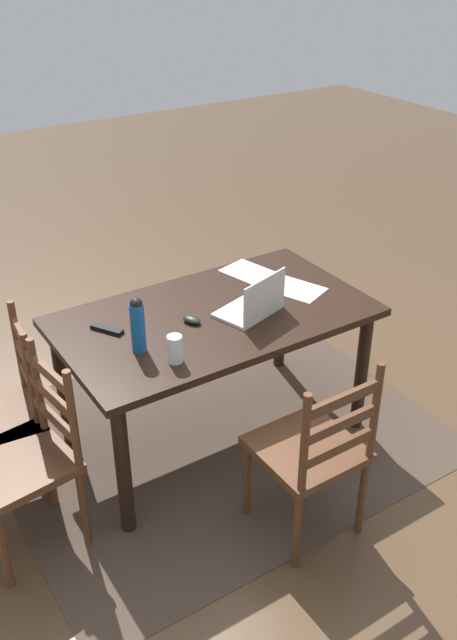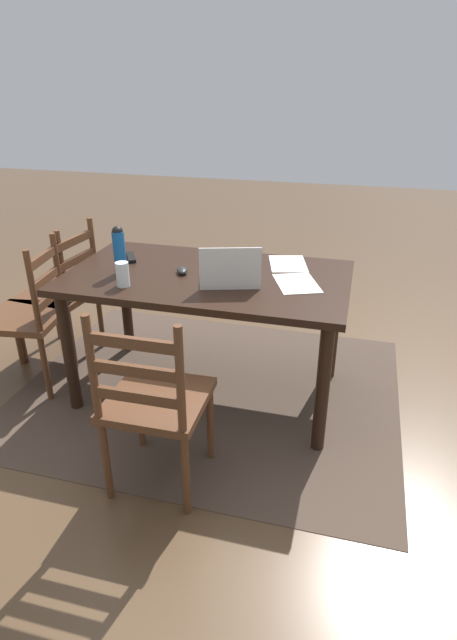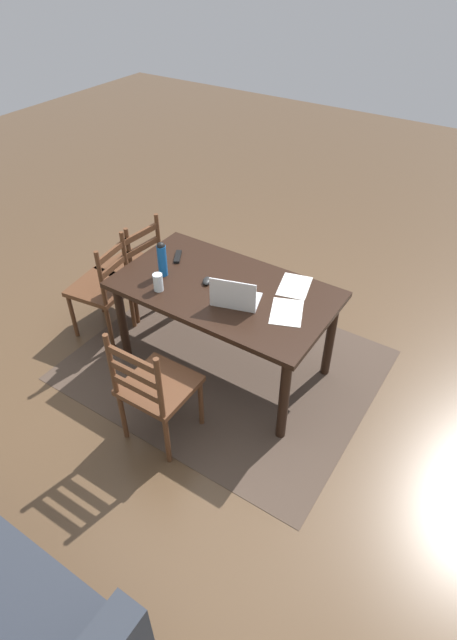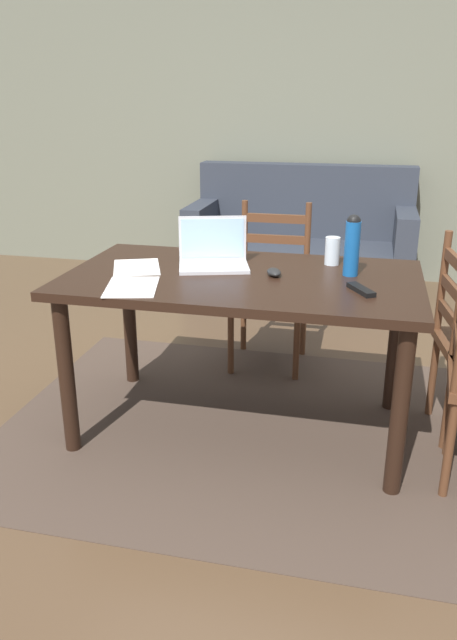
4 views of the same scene
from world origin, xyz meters
TOP-DOWN VIEW (x-y plane):
  - ground_plane at (0.00, 0.00)m, footprint 14.00×14.00m
  - area_rug at (0.00, 0.00)m, footprint 2.30×1.88m
  - dining_table at (0.00, 0.00)m, footprint 1.59×0.90m
  - chair_far_head at (-0.00, 0.82)m, footprint 0.44×0.44m
  - chair_right_far at (1.08, 0.17)m, footprint 0.50×0.50m
  - chair_right_near at (1.08, -0.18)m, footprint 0.48×0.48m
  - laptop at (-0.17, 0.12)m, footprint 0.37×0.31m
  - water_bottle at (0.47, 0.11)m, footprint 0.07×0.07m
  - drinking_glass at (0.38, 0.28)m, footprint 0.07×0.07m
  - computer_mouse at (0.14, 0.02)m, footprint 0.09×0.12m
  - tv_remote at (0.53, -0.13)m, footprint 0.12×0.17m
  - paper_stack_left at (-0.41, -0.29)m, footprint 0.28×0.34m
  - paper_stack_right at (-0.51, 0.01)m, footprint 0.31×0.35m

SIDE VIEW (x-z plane):
  - ground_plane at x=0.00m, z-range 0.00..0.00m
  - area_rug at x=0.00m, z-range 0.00..0.01m
  - chair_far_head at x=0.00m, z-range -0.01..0.94m
  - chair_right_far at x=1.08m, z-range -0.01..0.94m
  - chair_right_near at x=1.08m, z-range -0.01..0.94m
  - dining_table at x=0.00m, z-range 0.29..1.06m
  - paper_stack_left at x=-0.41m, z-range 0.78..0.78m
  - paper_stack_right at x=-0.51m, z-range 0.78..0.78m
  - tv_remote at x=0.53m, z-range 0.78..0.80m
  - computer_mouse at x=0.14m, z-range 0.78..0.81m
  - laptop at x=-0.17m, z-range 0.72..0.95m
  - drinking_glass at x=0.38m, z-range 0.78..0.91m
  - water_bottle at x=0.47m, z-range 0.78..1.05m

